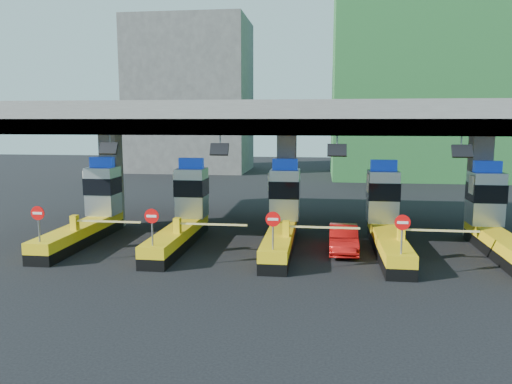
# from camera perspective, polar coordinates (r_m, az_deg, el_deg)

# --- Properties ---
(ground) EXTENTS (120.00, 120.00, 0.00)m
(ground) POSITION_cam_1_polar(r_m,az_deg,el_deg) (24.82, 2.97, -6.13)
(ground) COLOR black
(ground) RESTS_ON ground
(toll_canopy) EXTENTS (28.00, 12.09, 7.00)m
(toll_canopy) POSITION_cam_1_polar(r_m,az_deg,el_deg) (26.91, 3.56, 8.17)
(toll_canopy) COLOR slate
(toll_canopy) RESTS_ON ground
(toll_lane_far_left) EXTENTS (4.43, 8.00, 4.16)m
(toll_lane_far_left) POSITION_cam_1_polar(r_m,az_deg,el_deg) (27.41, -18.30, -2.18)
(toll_lane_far_left) COLOR black
(toll_lane_far_left) RESTS_ON ground
(toll_lane_left) EXTENTS (4.43, 8.00, 4.16)m
(toll_lane_left) POSITION_cam_1_polar(r_m,az_deg,el_deg) (25.65, -8.17, -2.54)
(toll_lane_left) COLOR black
(toll_lane_left) RESTS_ON ground
(toll_lane_center) EXTENTS (4.43, 8.00, 4.16)m
(toll_lane_center) POSITION_cam_1_polar(r_m,az_deg,el_deg) (24.78, 3.05, -2.84)
(toll_lane_center) COLOR black
(toll_lane_center) RESTS_ON ground
(toll_lane_right) EXTENTS (4.43, 8.00, 4.16)m
(toll_lane_right) POSITION_cam_1_polar(r_m,az_deg,el_deg) (24.91, 14.61, -3.04)
(toll_lane_right) COLOR black
(toll_lane_right) RESTS_ON ground
(toll_lane_far_right) EXTENTS (4.43, 8.00, 4.16)m
(toll_lane_far_right) POSITION_cam_1_polar(r_m,az_deg,el_deg) (26.02, 25.61, -3.11)
(toll_lane_far_right) COLOR black
(toll_lane_far_right) RESTS_ON ground
(bg_building_scaffold) EXTENTS (18.00, 12.00, 28.00)m
(bg_building_scaffold) POSITION_cam_1_polar(r_m,az_deg,el_deg) (57.43, 18.27, 15.67)
(bg_building_scaffold) COLOR #1E5926
(bg_building_scaffold) RESTS_ON ground
(bg_building_concrete) EXTENTS (14.00, 10.00, 18.00)m
(bg_building_concrete) POSITION_cam_1_polar(r_m,az_deg,el_deg) (62.10, -7.46, 10.78)
(bg_building_concrete) COLOR #4C4C49
(bg_building_concrete) RESTS_ON ground
(red_car) EXTENTS (1.36, 3.78, 1.24)m
(red_car) POSITION_cam_1_polar(r_m,az_deg,el_deg) (23.87, 9.96, -5.30)
(red_car) COLOR #AD0E0D
(red_car) RESTS_ON ground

